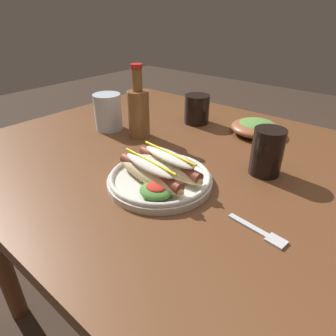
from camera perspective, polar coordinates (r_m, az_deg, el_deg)
name	(u,v)px	position (r m, az deg, el deg)	size (l,w,h in m)	color
ground_plane	(185,323)	(1.34, 3.21, -27.69)	(8.00, 8.00, 0.00)	#3D2D23
dining_table	(191,187)	(0.87, 4.36, -3.67)	(1.28, 0.98, 0.74)	brown
hot_dog_plate	(160,175)	(0.69, -1.62, -1.30)	(0.25, 0.25, 0.08)	silver
fork	(261,233)	(0.59, 17.46, -11.77)	(0.12, 0.03, 0.00)	silver
soda_cup	(197,109)	(1.08, 5.57, 11.22)	(0.09, 0.09, 0.10)	black
water_cup	(109,112)	(1.03, -11.38, 10.55)	(0.09, 0.09, 0.12)	silver
extra_cup	(267,152)	(0.77, 18.55, 2.96)	(0.08, 0.08, 0.12)	black
glass_bottle	(139,111)	(0.95, -5.68, 10.92)	(0.07, 0.07, 0.23)	brown
side_bowl	(256,127)	(1.02, 16.66, 7.56)	(0.16, 0.16, 0.05)	brown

